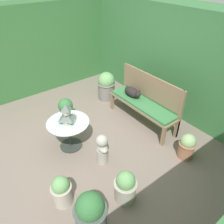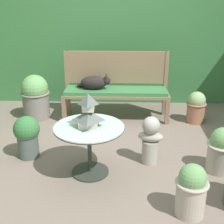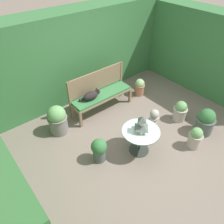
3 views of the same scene
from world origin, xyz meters
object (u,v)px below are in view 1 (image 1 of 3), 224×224
object	(u,v)px
cat	(132,92)
patio_table	(69,127)
potted_plant_path_edge	(106,86)
potted_plant_patio_mid	(125,186)
garden_bench	(142,105)
potted_plant_table_near	(187,146)
garden_bust	(102,148)
pagoda_birdhouse	(67,115)
potted_plant_table_far	(62,191)
potted_plant_bench_left	(66,109)
potted_plant_bench_right	(91,213)

from	to	relation	value
cat	patio_table	xyz separation A→B (m)	(0.08, -1.56, -0.14)
potted_plant_path_edge	potted_plant_patio_mid	world-z (taller)	potted_plant_path_edge
garden_bench	potted_plant_table_near	world-z (taller)	same
garden_bench	potted_plant_path_edge	size ratio (longest dim) A/B	2.32
garden_bust	potted_plant_patio_mid	bearing A→B (deg)	0.31
pagoda_birdhouse	potted_plant_table_far	bearing A→B (deg)	-33.91
potted_plant_path_edge	patio_table	bearing A→B (deg)	-57.34
patio_table	pagoda_birdhouse	distance (m)	0.27
patio_table	potted_plant_bench_left	distance (m)	0.85
garden_bench	cat	world-z (taller)	cat
garden_bench	garden_bust	xyz separation A→B (m)	(0.43, -1.32, -0.11)
potted_plant_table_near	potted_plant_bench_left	world-z (taller)	potted_plant_bench_left
pagoda_birdhouse	potted_plant_bench_left	size ratio (longest dim) A/B	0.70
potted_plant_table_near	patio_table	bearing A→B (deg)	-134.76
cat	potted_plant_bench_left	xyz separation A→B (m)	(-0.70, -1.23, -0.30)
patio_table	potted_plant_bench_right	distance (m)	1.59
garden_bench	potted_plant_table_far	distance (m)	2.32
cat	pagoda_birdhouse	distance (m)	1.56
garden_bust	potted_plant_patio_mid	world-z (taller)	garden_bust
potted_plant_table_near	potted_plant_bench_right	distance (m)	1.99
garden_bench	patio_table	size ratio (longest dim) A/B	2.15
cat	garden_bench	bearing A→B (deg)	2.00
potted_plant_table_near	potted_plant_bench_right	xyz separation A→B (m)	(0.04, -1.98, 0.06)
potted_plant_path_edge	potted_plant_bench_right	size ratio (longest dim) A/B	1.10
potted_plant_table_far	potted_plant_bench_right	xyz separation A→B (m)	(0.54, 0.13, 0.05)
potted_plant_table_far	potted_plant_patio_mid	bearing A→B (deg)	57.07
pagoda_birdhouse	potted_plant_bench_left	bearing A→B (deg)	156.89
garden_bench	cat	xyz separation A→B (m)	(-0.32, -0.00, 0.17)
cat	potted_plant_table_far	size ratio (longest dim) A/B	1.03
garden_bench	pagoda_birdhouse	world-z (taller)	pagoda_birdhouse
garden_bench	potted_plant_path_edge	xyz separation A→B (m)	(-1.24, -0.01, -0.06)
potted_plant_patio_mid	garden_bench	bearing A→B (deg)	129.22
patio_table	potted_plant_patio_mid	bearing A→B (deg)	3.79
garden_bust	potted_plant_table_near	xyz separation A→B (m)	(0.78, 1.22, -0.06)
potted_plant_table_far	potted_plant_bench_left	world-z (taller)	potted_plant_bench_left
cat	potted_plant_table_near	world-z (taller)	cat
pagoda_birdhouse	potted_plant_bench_left	world-z (taller)	pagoda_birdhouse
potted_plant_path_edge	potted_plant_table_near	distance (m)	2.45
potted_plant_table_far	garden_bust	bearing A→B (deg)	107.99
patio_table	garden_bust	xyz separation A→B (m)	(0.67, 0.24, -0.14)
cat	potted_plant_path_edge	distance (m)	0.95
potted_plant_bench_left	potted_plant_bench_right	size ratio (longest dim) A/B	0.83
patio_table	potted_plant_bench_left	xyz separation A→B (m)	(-0.77, 0.33, -0.15)
pagoda_birdhouse	potted_plant_path_edge	distance (m)	1.88
cat	potted_plant_bench_right	xyz separation A→B (m)	(1.57, -2.07, -0.28)
garden_bench	potted_plant_bench_left	xyz separation A→B (m)	(-1.02, -1.23, -0.13)
potted_plant_table_near	potted_plant_bench_left	distance (m)	2.50
potted_plant_path_edge	potted_plant_patio_mid	xyz separation A→B (m)	(2.43, -1.46, -0.09)
potted_plant_table_near	garden_bust	bearing A→B (deg)	-122.66
garden_bench	potted_plant_bench_right	world-z (taller)	potted_plant_bench_right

